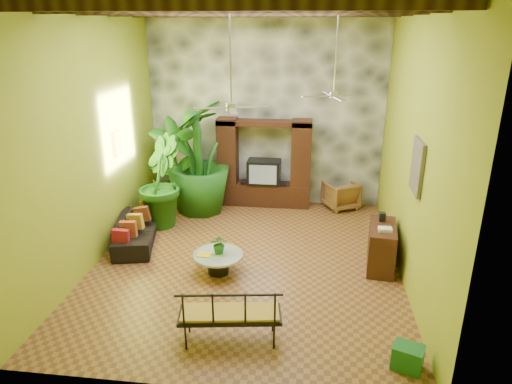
# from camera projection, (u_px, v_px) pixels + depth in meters

# --- Properties ---
(ground) EXTENTS (7.00, 7.00, 0.00)m
(ground) POSITION_uv_depth(u_px,v_px,m) (247.00, 261.00, 9.28)
(ground) COLOR brown
(ground) RESTS_ON ground
(back_wall) EXTENTS (6.00, 0.02, 5.00)m
(back_wall) POSITION_uv_depth(u_px,v_px,m) (266.00, 108.00, 11.67)
(back_wall) COLOR #99AF27
(back_wall) RESTS_ON ground
(left_wall) EXTENTS (0.02, 7.00, 5.00)m
(left_wall) POSITION_uv_depth(u_px,v_px,m) (92.00, 136.00, 8.76)
(left_wall) COLOR #99AF27
(left_wall) RESTS_ON ground
(right_wall) EXTENTS (0.02, 7.00, 5.00)m
(right_wall) POSITION_uv_depth(u_px,v_px,m) (414.00, 146.00, 8.07)
(right_wall) COLOR #99AF27
(right_wall) RESTS_ON ground
(stone_accent_wall) EXTENTS (5.98, 0.10, 4.98)m
(stone_accent_wall) POSITION_uv_depth(u_px,v_px,m) (266.00, 109.00, 11.62)
(stone_accent_wall) COLOR #3E4046
(stone_accent_wall) RESTS_ON ground
(ceiling_beams) EXTENTS (5.95, 5.36, 0.22)m
(ceiling_beams) POSITION_uv_depth(u_px,v_px,m) (245.00, 8.00, 7.62)
(ceiling_beams) COLOR #352411
(ceiling_beams) RESTS_ON ceiling
(entertainment_center) EXTENTS (2.40, 0.55, 2.30)m
(entertainment_center) POSITION_uv_depth(u_px,v_px,m) (264.00, 170.00, 11.86)
(entertainment_center) COLOR black
(entertainment_center) RESTS_ON ground
(ceiling_fan_front) EXTENTS (1.28, 1.28, 1.86)m
(ceiling_fan_front) POSITION_uv_depth(u_px,v_px,m) (231.00, 95.00, 7.75)
(ceiling_fan_front) COLOR #A7A7AB
(ceiling_fan_front) RESTS_ON ceiling
(ceiling_fan_back) EXTENTS (1.28, 1.28, 1.86)m
(ceiling_fan_back) POSITION_uv_depth(u_px,v_px,m) (334.00, 85.00, 9.03)
(ceiling_fan_back) COLOR #A7A7AB
(ceiling_fan_back) RESTS_ON ceiling
(wall_art_mask) EXTENTS (0.06, 0.32, 0.55)m
(wall_art_mask) POSITION_uv_depth(u_px,v_px,m) (117.00, 144.00, 9.82)
(wall_art_mask) COLOR yellow
(wall_art_mask) RESTS_ON left_wall
(wall_art_painting) EXTENTS (0.06, 0.70, 0.90)m
(wall_art_painting) POSITION_uv_depth(u_px,v_px,m) (417.00, 167.00, 7.58)
(wall_art_painting) COLOR #22577F
(wall_art_painting) RESTS_ON right_wall
(sofa) EXTENTS (1.19, 2.10, 0.58)m
(sofa) POSITION_uv_depth(u_px,v_px,m) (136.00, 230.00, 9.98)
(sofa) COLOR black
(sofa) RESTS_ON ground
(wicker_armchair) EXTENTS (1.04, 1.05, 0.71)m
(wicker_armchair) POSITION_uv_depth(u_px,v_px,m) (341.00, 195.00, 11.86)
(wicker_armchair) COLOR brown
(wicker_armchair) RESTS_ON ground
(tall_plant_a) EXTENTS (1.49, 1.44, 2.35)m
(tall_plant_a) POSITION_uv_depth(u_px,v_px,m) (176.00, 164.00, 11.62)
(tall_plant_a) COLOR #21641A
(tall_plant_a) RESTS_ON ground
(tall_plant_b) EXTENTS (1.25, 1.40, 2.15)m
(tall_plant_b) POSITION_uv_depth(u_px,v_px,m) (159.00, 181.00, 10.64)
(tall_plant_b) COLOR #1F6119
(tall_plant_b) RESTS_ON ground
(tall_plant_c) EXTENTS (1.84, 1.84, 2.83)m
(tall_plant_c) POSITION_uv_depth(u_px,v_px,m) (199.00, 158.00, 11.31)
(tall_plant_c) COLOR #1D5917
(tall_plant_c) RESTS_ON ground
(coffee_table) EXTENTS (0.96, 0.96, 0.40)m
(coffee_table) POSITION_uv_depth(u_px,v_px,m) (218.00, 261.00, 8.76)
(coffee_table) COLOR black
(coffee_table) RESTS_ON ground
(centerpiece_plant) EXTENTS (0.37, 0.32, 0.38)m
(centerpiece_plant) POSITION_uv_depth(u_px,v_px,m) (220.00, 244.00, 8.69)
(centerpiece_plant) COLOR #1F631A
(centerpiece_plant) RESTS_ON coffee_table
(yellow_tray) EXTENTS (0.26, 0.19, 0.03)m
(yellow_tray) POSITION_uv_depth(u_px,v_px,m) (204.00, 255.00, 8.65)
(yellow_tray) COLOR yellow
(yellow_tray) RESTS_ON coffee_table
(iron_bench) EXTENTS (1.59, 0.77, 0.57)m
(iron_bench) POSITION_uv_depth(u_px,v_px,m) (229.00, 313.00, 6.70)
(iron_bench) COLOR black
(iron_bench) RESTS_ON ground
(side_console) EXTENTS (0.62, 1.15, 0.88)m
(side_console) POSITION_uv_depth(u_px,v_px,m) (381.00, 247.00, 8.91)
(side_console) COLOR #3E2513
(side_console) RESTS_ON ground
(green_bin) EXTENTS (0.49, 0.43, 0.36)m
(green_bin) POSITION_uv_depth(u_px,v_px,m) (408.00, 357.00, 6.34)
(green_bin) COLOR #1E712B
(green_bin) RESTS_ON ground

